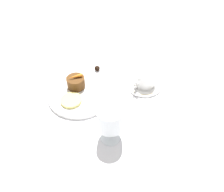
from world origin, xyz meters
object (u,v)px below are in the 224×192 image
(dinner_plate, at_px, (80,94))
(coffee_cup, at_px, (145,78))
(dessert_cake, at_px, (76,82))
(wine_glass, at_px, (110,120))
(fork, at_px, (46,128))

(dinner_plate, height_order, coffee_cup, coffee_cup)
(dinner_plate, relative_size, coffee_cup, 2.14)
(coffee_cup, bearing_deg, dessert_cake, -42.26)
(coffee_cup, distance_m, wine_glass, 0.27)
(coffee_cup, distance_m, fork, 0.39)
(fork, height_order, dessert_cake, dessert_cake)
(coffee_cup, relative_size, fork, 0.62)
(fork, distance_m, dessert_cake, 0.20)
(fork, bearing_deg, dessert_cake, -160.69)
(dinner_plate, distance_m, wine_glass, 0.23)
(fork, xyz_separation_m, dessert_cake, (-0.19, -0.07, 0.03))
(dessert_cake, bearing_deg, fork, 19.31)
(dinner_plate, distance_m, coffee_cup, 0.24)
(fork, bearing_deg, wine_glass, 123.87)
(coffee_cup, bearing_deg, fork, -15.59)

